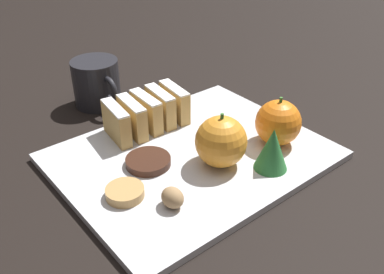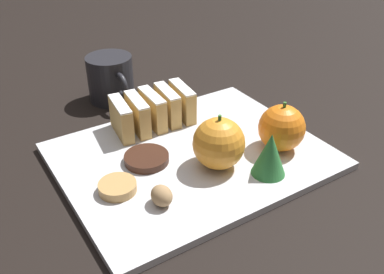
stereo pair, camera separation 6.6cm
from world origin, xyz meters
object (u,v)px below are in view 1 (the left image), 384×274
(orange_far, at_px, (221,142))
(orange_near, at_px, (278,123))
(walnut, at_px, (173,198))
(chocolate_cookie, at_px, (148,161))
(coffee_mug, at_px, (97,83))

(orange_far, bearing_deg, orange_near, 82.81)
(orange_near, relative_size, walnut, 2.42)
(orange_far, bearing_deg, chocolate_cookie, -127.55)
(chocolate_cookie, xyz_separation_m, coffee_mug, (-0.25, 0.05, 0.03))
(coffee_mug, bearing_deg, orange_near, 24.30)
(walnut, bearing_deg, orange_far, 105.57)
(orange_far, xyz_separation_m, coffee_mug, (-0.31, -0.04, -0.01))
(orange_far, xyz_separation_m, chocolate_cookie, (-0.07, -0.09, -0.03))
(orange_near, distance_m, walnut, 0.23)
(orange_far, xyz_separation_m, walnut, (0.03, -0.12, -0.03))
(chocolate_cookie, height_order, coffee_mug, coffee_mug)
(orange_near, height_order, walnut, orange_near)
(chocolate_cookie, bearing_deg, coffee_mug, 168.42)
(orange_far, relative_size, chocolate_cookie, 1.25)
(orange_far, distance_m, chocolate_cookie, 0.12)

